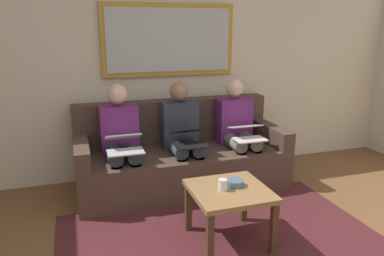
{
  "coord_description": "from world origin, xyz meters",
  "views": [
    {
      "loc": [
        1.06,
        1.55,
        1.68
      ],
      "look_at": [
        0.0,
        -1.7,
        0.75
      ],
      "focal_mm": 34.51,
      "sensor_mm": 36.0,
      "label": 1
    }
  ],
  "objects_px": {
    "laptop_white": "(247,132)",
    "laptop_silver": "(124,143)",
    "coffee_table": "(229,197)",
    "person_middle": "(182,133)",
    "laptop_black": "(188,137)",
    "couch": "(180,157)",
    "cup": "(223,185)",
    "person_right": "(121,138)",
    "person_left": "(237,128)",
    "framed_mirror": "(169,40)",
    "bowl": "(235,183)"
  },
  "relations": [
    {
      "from": "laptop_white",
      "to": "laptop_silver",
      "type": "height_order",
      "value": "laptop_silver"
    },
    {
      "from": "coffee_table",
      "to": "person_middle",
      "type": "xyz_separation_m",
      "value": [
        0.05,
        -1.15,
        0.22
      ]
    },
    {
      "from": "laptop_black",
      "to": "couch",
      "type": "bearing_deg",
      "value": -90.0
    },
    {
      "from": "cup",
      "to": "laptop_black",
      "type": "xyz_separation_m",
      "value": [
        -0.01,
        -0.92,
        0.12
      ]
    },
    {
      "from": "cup",
      "to": "laptop_silver",
      "type": "height_order",
      "value": "laptop_silver"
    },
    {
      "from": "laptop_black",
      "to": "coffee_table",
      "type": "bearing_deg",
      "value": 93.14
    },
    {
      "from": "coffee_table",
      "to": "person_middle",
      "type": "relative_size",
      "value": 0.53
    },
    {
      "from": "couch",
      "to": "person_right",
      "type": "bearing_deg",
      "value": 6.13
    },
    {
      "from": "cup",
      "to": "person_middle",
      "type": "xyz_separation_m",
      "value": [
        -0.01,
        -1.16,
        0.11
      ]
    },
    {
      "from": "person_left",
      "to": "laptop_white",
      "type": "distance_m",
      "value": 0.25
    },
    {
      "from": "coffee_table",
      "to": "laptop_white",
      "type": "height_order",
      "value": "laptop_white"
    },
    {
      "from": "framed_mirror",
      "to": "person_right",
      "type": "distance_m",
      "value": 1.23
    },
    {
      "from": "bowl",
      "to": "laptop_white",
      "type": "bearing_deg",
      "value": -121.46
    },
    {
      "from": "person_left",
      "to": "framed_mirror",
      "type": "bearing_deg",
      "value": -35.52
    },
    {
      "from": "coffee_table",
      "to": "laptop_silver",
      "type": "xyz_separation_m",
      "value": [
        0.69,
        -0.91,
        0.24
      ]
    },
    {
      "from": "couch",
      "to": "person_right",
      "type": "distance_m",
      "value": 0.71
    },
    {
      "from": "person_left",
      "to": "coffee_table",
      "type": "bearing_deg",
      "value": 62.83
    },
    {
      "from": "couch",
      "to": "person_middle",
      "type": "bearing_deg",
      "value": 90.0
    },
    {
      "from": "person_middle",
      "to": "laptop_silver",
      "type": "distance_m",
      "value": 0.68
    },
    {
      "from": "laptop_silver",
      "to": "person_middle",
      "type": "bearing_deg",
      "value": -159.84
    },
    {
      "from": "coffee_table",
      "to": "laptop_black",
      "type": "xyz_separation_m",
      "value": [
        0.05,
        -0.91,
        0.24
      ]
    },
    {
      "from": "laptop_silver",
      "to": "framed_mirror",
      "type": "bearing_deg",
      "value": -132.77
    },
    {
      "from": "laptop_black",
      "to": "laptop_silver",
      "type": "distance_m",
      "value": 0.64
    },
    {
      "from": "coffee_table",
      "to": "laptop_black",
      "type": "bearing_deg",
      "value": -86.86
    },
    {
      "from": "coffee_table",
      "to": "laptop_white",
      "type": "relative_size",
      "value": 1.79
    },
    {
      "from": "cup",
      "to": "laptop_white",
      "type": "distance_m",
      "value": 1.13
    },
    {
      "from": "framed_mirror",
      "to": "person_left",
      "type": "relative_size",
      "value": 1.31
    },
    {
      "from": "coffee_table",
      "to": "bowl",
      "type": "bearing_deg",
      "value": -147.66
    },
    {
      "from": "person_right",
      "to": "person_middle",
      "type": "bearing_deg",
      "value": 180.0
    },
    {
      "from": "cup",
      "to": "person_left",
      "type": "relative_size",
      "value": 0.08
    },
    {
      "from": "cup",
      "to": "person_right",
      "type": "relative_size",
      "value": 0.08
    },
    {
      "from": "bowl",
      "to": "laptop_white",
      "type": "xyz_separation_m",
      "value": [
        -0.53,
        -0.86,
        0.14
      ]
    },
    {
      "from": "framed_mirror",
      "to": "laptop_black",
      "type": "bearing_deg",
      "value": 90.0
    },
    {
      "from": "bowl",
      "to": "person_middle",
      "type": "xyz_separation_m",
      "value": [
        0.11,
        -1.11,
        0.13
      ]
    },
    {
      "from": "person_middle",
      "to": "laptop_black",
      "type": "xyz_separation_m",
      "value": [
        0.0,
        0.23,
        0.02
      ]
    },
    {
      "from": "person_middle",
      "to": "couch",
      "type": "bearing_deg",
      "value": -90.0
    },
    {
      "from": "laptop_black",
      "to": "person_right",
      "type": "distance_m",
      "value": 0.68
    },
    {
      "from": "laptop_black",
      "to": "laptop_white",
      "type": "bearing_deg",
      "value": 178.83
    },
    {
      "from": "person_middle",
      "to": "person_right",
      "type": "bearing_deg",
      "value": 0.0
    },
    {
      "from": "laptop_white",
      "to": "coffee_table",
      "type": "bearing_deg",
      "value": 56.8
    },
    {
      "from": "couch",
      "to": "laptop_black",
      "type": "xyz_separation_m",
      "value": [
        0.0,
        0.3,
        0.32
      ]
    },
    {
      "from": "laptop_white",
      "to": "person_middle",
      "type": "relative_size",
      "value": 0.29
    },
    {
      "from": "laptop_white",
      "to": "laptop_black",
      "type": "bearing_deg",
      "value": -1.17
    },
    {
      "from": "cup",
      "to": "laptop_white",
      "type": "xyz_separation_m",
      "value": [
        -0.65,
        -0.91,
        0.12
      ]
    },
    {
      "from": "bowl",
      "to": "person_middle",
      "type": "relative_size",
      "value": 0.12
    },
    {
      "from": "coffee_table",
      "to": "person_middle",
      "type": "height_order",
      "value": "person_middle"
    },
    {
      "from": "bowl",
      "to": "laptop_black",
      "type": "xyz_separation_m",
      "value": [
        0.11,
        -0.87,
        0.14
      ]
    },
    {
      "from": "couch",
      "to": "person_middle",
      "type": "distance_m",
      "value": 0.31
    },
    {
      "from": "framed_mirror",
      "to": "person_left",
      "type": "bearing_deg",
      "value": 144.48
    },
    {
      "from": "person_left",
      "to": "person_middle",
      "type": "relative_size",
      "value": 1.0
    }
  ]
}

